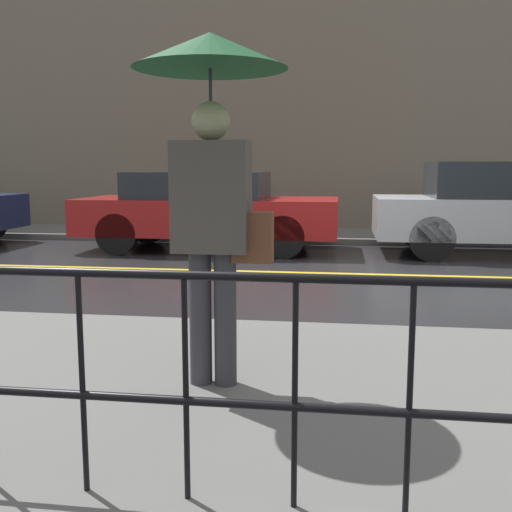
{
  "coord_description": "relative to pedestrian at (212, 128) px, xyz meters",
  "views": [
    {
      "loc": [
        -0.05,
        -8.16,
        1.43
      ],
      "look_at": [
        -0.86,
        -2.47,
        0.59
      ],
      "focal_mm": 42.0,
      "sensor_mm": 36.0,
      "label": 1
    }
  ],
  "objects": [
    {
      "name": "pedestrian",
      "position": [
        0.0,
        0.0,
        0.0
      ],
      "size": [
        0.9,
        0.9,
        2.09
      ],
      "color": "#333338",
      "rests_on": "sidewalk_near"
    },
    {
      "name": "building_storefront",
      "position": [
        0.81,
        10.1,
        1.33
      ],
      "size": [
        28.0,
        0.3,
        6.0
      ],
      "color": "#706656",
      "rests_on": "ground_plane"
    },
    {
      "name": "car_red",
      "position": [
        -1.58,
        6.79,
        -0.95
      ],
      "size": [
        4.47,
        1.85,
        1.37
      ],
      "color": "maroon",
      "rests_on": "ground_plane"
    },
    {
      "name": "sidewalk_far",
      "position": [
        0.81,
        8.87,
        -1.61
      ],
      "size": [
        28.0,
        2.15,
        0.12
      ],
      "color": "#60605E",
      "rests_on": "ground_plane"
    },
    {
      "name": "lane_marking",
      "position": [
        0.81,
        4.68,
        -1.66
      ],
      "size": [
        25.2,
        0.12,
        0.01
      ],
      "color": "gold",
      "rests_on": "ground_plane"
    },
    {
      "name": "ground_plane",
      "position": [
        0.81,
        4.68,
        -1.67
      ],
      "size": [
        80.0,
        80.0,
        0.0
      ],
      "primitive_type": "plane",
      "color": "#262628"
    },
    {
      "name": "car_silver",
      "position": [
        3.46,
        6.79,
        -0.88
      ],
      "size": [
        4.37,
        1.79,
        1.53
      ],
      "color": "#B2B5BA",
      "rests_on": "ground_plane"
    },
    {
      "name": "railing_foreground",
      "position": [
        0.81,
        -1.29,
        -0.95
      ],
      "size": [
        12.0,
        0.04,
        0.93
      ],
      "color": "black",
      "rests_on": "sidewalk_near"
    },
    {
      "name": "sidewalk_near",
      "position": [
        0.81,
        0.01,
        -1.61
      ],
      "size": [
        28.0,
        3.1,
        0.12
      ],
      "color": "#60605E",
      "rests_on": "ground_plane"
    }
  ]
}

